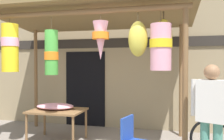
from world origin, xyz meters
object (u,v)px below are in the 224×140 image
at_px(display_table, 57,113).
at_px(passerby_at_right, 211,111).
at_px(flower_heap_on_table, 56,106).
at_px(folding_chair, 133,139).

height_order(display_table, passerby_at_right, passerby_at_right).
relative_size(display_table, flower_heap_on_table, 1.35).
distance_m(flower_heap_on_table, folding_chair, 2.21).
height_order(display_table, folding_chair, folding_chair).
bearing_deg(flower_heap_on_table, folding_chair, -31.00).
distance_m(flower_heap_on_table, passerby_at_right, 3.20).
distance_m(folding_chair, passerby_at_right, 1.23).
xyz_separation_m(display_table, flower_heap_on_table, (-0.07, 0.07, 0.13)).
bearing_deg(display_table, folding_chair, -30.42).
bearing_deg(folding_chair, display_table, 149.58).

